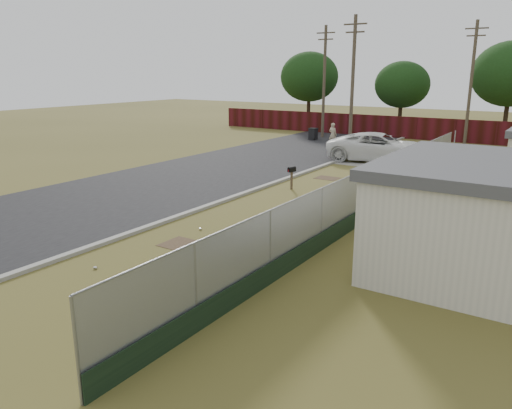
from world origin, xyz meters
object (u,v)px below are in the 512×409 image
Objects in this scene: fire_hydrant at (172,278)px; pickup_truck at (380,147)px; pedestrian at (333,135)px; trash_bin at (313,134)px; mailbox at (292,171)px.

pickup_truck is at bearing 96.14° from fire_hydrant.
pedestrian reaches higher than fire_hydrant.
fire_hydrant is 0.92× the size of trash_bin.
trash_bin is (-7.13, 16.25, -0.37)m from mailbox.
trash_bin is at bearing 110.17° from fire_hydrant.
mailbox is 1.13× the size of trash_bin.
pickup_truck is (0.84, 9.53, 0.02)m from mailbox.
fire_hydrant is 21.31m from pickup_truck.
fire_hydrant is at bearing 113.40° from pedestrian.
mailbox is 0.17× the size of pickup_truck.
mailbox is at bearing 114.40° from pedestrian.
fire_hydrant is 0.81× the size of mailbox.
pickup_truck is at bearing -40.10° from trash_bin.
fire_hydrant is 12.07m from mailbox.
fire_hydrant is 0.51× the size of pedestrian.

